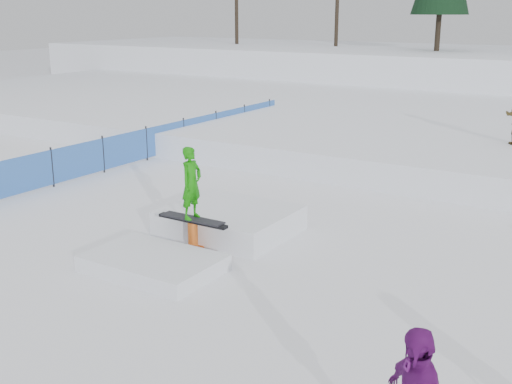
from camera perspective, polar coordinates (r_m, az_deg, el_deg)
The scene contains 4 objects.
ground at distance 12.01m, azimuth -7.16°, elevation -6.93°, with size 120.00×120.00×0.00m, color white.
snow_midrise at distance 25.87m, azimuth 15.83°, elevation 5.85°, with size 50.00×18.00×0.80m, color white.
safety_fence at distance 20.73m, azimuth -9.70°, elevation 4.29°, with size 0.05×16.00×1.10m.
jib_rail_feature at distance 13.23m, azimuth -4.10°, elevation -3.24°, with size 2.60×4.40×2.11m.
Camera 1 is at (7.10, -8.51, 4.62)m, focal length 45.00 mm.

